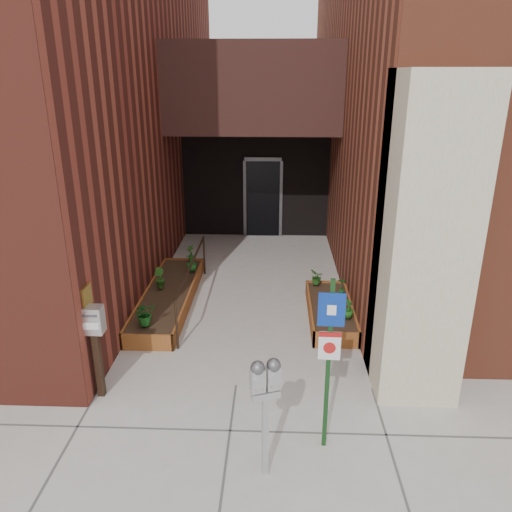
# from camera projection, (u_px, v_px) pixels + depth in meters

# --- Properties ---
(ground) EXTENTS (80.00, 80.00, 0.00)m
(ground) POSITION_uv_depth(u_px,v_px,m) (236.00, 385.00, 7.37)
(ground) COLOR #9E9991
(ground) RESTS_ON ground
(architecture) EXTENTS (20.00, 14.60, 10.00)m
(architecture) POSITION_uv_depth(u_px,v_px,m) (248.00, 44.00, 12.11)
(architecture) COLOR maroon
(architecture) RESTS_ON ground
(planter_left) EXTENTS (0.90, 3.60, 0.30)m
(planter_left) POSITION_uv_depth(u_px,v_px,m) (169.00, 298.00, 9.91)
(planter_left) COLOR brown
(planter_left) RESTS_ON ground
(planter_right) EXTENTS (0.80, 2.20, 0.30)m
(planter_right) POSITION_uv_depth(u_px,v_px,m) (330.00, 312.00, 9.33)
(planter_right) COLOR brown
(planter_right) RESTS_ON ground
(handrail) EXTENTS (0.04, 3.34, 0.90)m
(handrail) POSITION_uv_depth(u_px,v_px,m) (192.00, 270.00, 9.63)
(handrail) COLOR black
(handrail) RESTS_ON ground
(parking_meter) EXTENTS (0.35, 0.22, 1.51)m
(parking_meter) POSITION_uv_depth(u_px,v_px,m) (266.00, 388.00, 5.35)
(parking_meter) COLOR #AFAFB1
(parking_meter) RESTS_ON ground
(sign_post) EXTENTS (0.30, 0.08, 2.23)m
(sign_post) POSITION_uv_depth(u_px,v_px,m) (329.00, 349.00, 5.71)
(sign_post) COLOR #153A17
(sign_post) RESTS_ON ground
(payment_dropbox) EXTENTS (0.28, 0.21, 1.40)m
(payment_dropbox) POSITION_uv_depth(u_px,v_px,m) (95.00, 333.00, 6.80)
(payment_dropbox) COLOR black
(payment_dropbox) RESTS_ON ground
(shrub_left_a) EXTENTS (0.51, 0.51, 0.41)m
(shrub_left_a) POSITION_uv_depth(u_px,v_px,m) (145.00, 313.00, 8.45)
(shrub_left_a) COLOR #175117
(shrub_left_a) RESTS_ON planter_left
(shrub_left_b) EXTENTS (0.31, 0.31, 0.41)m
(shrub_left_b) POSITION_uv_depth(u_px,v_px,m) (159.00, 278.00, 9.90)
(shrub_left_b) COLOR #265719
(shrub_left_b) RESTS_ON planter_left
(shrub_left_c) EXTENTS (0.27, 0.27, 0.39)m
(shrub_left_c) POSITION_uv_depth(u_px,v_px,m) (191.00, 262.00, 10.76)
(shrub_left_c) COLOR #1C631D
(shrub_left_c) RESTS_ON planter_left
(shrub_left_d) EXTENTS (0.29, 0.29, 0.40)m
(shrub_left_d) POSITION_uv_depth(u_px,v_px,m) (191.00, 253.00, 11.28)
(shrub_left_d) COLOR #275E1A
(shrub_left_d) RESTS_ON planter_left
(shrub_right_a) EXTENTS (0.24, 0.24, 0.33)m
(shrub_right_a) POSITION_uv_depth(u_px,v_px,m) (349.00, 309.00, 8.71)
(shrub_right_a) COLOR #1F5819
(shrub_right_a) RESTS_ON planter_right
(shrub_right_b) EXTENTS (0.26, 0.26, 0.36)m
(shrub_right_b) POSITION_uv_depth(u_px,v_px,m) (342.00, 286.00, 9.57)
(shrub_right_b) COLOR #18561D
(shrub_right_b) RESTS_ON planter_right
(shrub_right_c) EXTENTS (0.30, 0.30, 0.31)m
(shrub_right_c) POSITION_uv_depth(u_px,v_px,m) (317.00, 277.00, 10.06)
(shrub_right_c) COLOR #205418
(shrub_right_c) RESTS_ON planter_right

